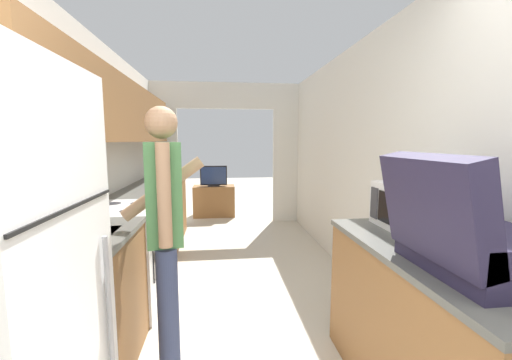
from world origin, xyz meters
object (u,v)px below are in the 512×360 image
object	(u,v)px
microwave	(411,207)
television	(214,176)
suitcase	(462,235)
tv_cabinet	(214,201)
range_oven	(123,257)
person	(165,234)

from	to	relation	value
microwave	television	xyz separation A→B (m)	(-1.35, 4.28, -0.27)
suitcase	microwave	bearing A→B (deg)	74.08
tv_cabinet	microwave	bearing A→B (deg)	-72.63
range_oven	person	xyz separation A→B (m)	(0.52, -0.84, 0.45)
range_oven	suitcase	size ratio (longest dim) A/B	1.79
suitcase	television	bearing A→B (deg)	103.23
suitcase	tv_cabinet	bearing A→B (deg)	103.12
range_oven	suitcase	xyz separation A→B (m)	(1.91, -1.60, 0.62)
range_oven	microwave	world-z (taller)	microwave
tv_cabinet	range_oven	bearing A→B (deg)	-102.40
person	television	bearing A→B (deg)	-13.45
suitcase	microwave	xyz separation A→B (m)	(0.19, 0.66, -0.02)
microwave	television	world-z (taller)	microwave
microwave	range_oven	bearing A→B (deg)	156.08
person	microwave	bearing A→B (deg)	-103.62
microwave	tv_cabinet	bearing A→B (deg)	107.37
microwave	person	bearing A→B (deg)	176.81
range_oven	television	distance (m)	3.45
suitcase	person	bearing A→B (deg)	151.48
person	tv_cabinet	bearing A→B (deg)	-13.42
suitcase	television	distance (m)	5.09
person	suitcase	bearing A→B (deg)	-128.95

